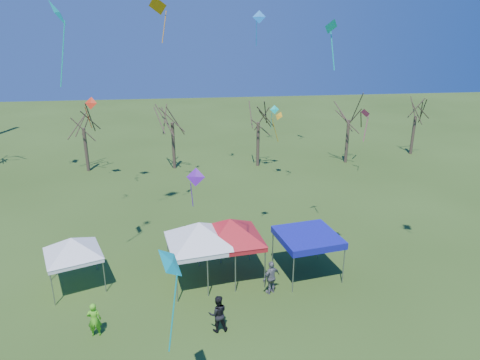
{
  "coord_description": "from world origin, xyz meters",
  "views": [
    {
      "loc": [
        -1.29,
        -16.95,
        13.27
      ],
      "look_at": [
        1.39,
        3.0,
        6.1
      ],
      "focal_mm": 32.0,
      "sensor_mm": 36.0,
      "label": 1
    }
  ],
  "objects_px": {
    "tree_5": "(417,102)",
    "person_grey": "(271,277)",
    "tree_4": "(350,104)",
    "person_green": "(94,320)",
    "person_dark": "(218,314)",
    "tree_1": "(81,112)",
    "tent_blue": "(308,237)",
    "tent_white_mid": "(199,227)",
    "tent_red": "(230,223)",
    "tree_3": "(258,106)",
    "tent_white_west": "(71,241)",
    "tree_2": "(171,105)"
  },
  "relations": [
    {
      "from": "tree_1",
      "to": "tree_3",
      "type": "relative_size",
      "value": 0.95
    },
    {
      "from": "tent_white_mid",
      "to": "tent_blue",
      "type": "xyz_separation_m",
      "value": [
        6.0,
        -0.04,
        -1.04
      ]
    },
    {
      "from": "person_grey",
      "to": "tent_white_mid",
      "type": "bearing_deg",
      "value": -53.88
    },
    {
      "from": "tree_4",
      "to": "person_green",
      "type": "relative_size",
      "value": 4.67
    },
    {
      "from": "tent_white_west",
      "to": "person_green",
      "type": "height_order",
      "value": "tent_white_west"
    },
    {
      "from": "tree_3",
      "to": "tent_red",
      "type": "relative_size",
      "value": 1.7
    },
    {
      "from": "tree_5",
      "to": "person_grey",
      "type": "bearing_deg",
      "value": -130.89
    },
    {
      "from": "tree_5",
      "to": "person_grey",
      "type": "height_order",
      "value": "tree_5"
    },
    {
      "from": "tent_blue",
      "to": "tree_4",
      "type": "bearing_deg",
      "value": 63.69
    },
    {
      "from": "tree_1",
      "to": "tree_4",
      "type": "xyz_separation_m",
      "value": [
        26.12,
        -0.65,
        0.27
      ]
    },
    {
      "from": "tree_1",
      "to": "tree_2",
      "type": "relative_size",
      "value": 0.92
    },
    {
      "from": "tent_red",
      "to": "person_grey",
      "type": "distance_m",
      "value": 3.61
    },
    {
      "from": "person_dark",
      "to": "tree_1",
      "type": "bearing_deg",
      "value": -70.83
    },
    {
      "from": "tent_red",
      "to": "person_grey",
      "type": "height_order",
      "value": "tent_red"
    },
    {
      "from": "tree_2",
      "to": "tent_blue",
      "type": "relative_size",
      "value": 2.24
    },
    {
      "from": "tree_5",
      "to": "person_dark",
      "type": "distance_m",
      "value": 36.07
    },
    {
      "from": "tree_4",
      "to": "person_grey",
      "type": "xyz_separation_m",
      "value": [
        -12.44,
        -21.96,
        -5.12
      ]
    },
    {
      "from": "tree_3",
      "to": "tent_blue",
      "type": "distance_m",
      "value": 20.78
    },
    {
      "from": "tree_1",
      "to": "person_dark",
      "type": "distance_m",
      "value": 27.81
    },
    {
      "from": "tree_2",
      "to": "tent_white_west",
      "type": "bearing_deg",
      "value": -103.92
    },
    {
      "from": "tree_4",
      "to": "tree_1",
      "type": "bearing_deg",
      "value": 178.58
    },
    {
      "from": "tent_white_mid",
      "to": "person_grey",
      "type": "bearing_deg",
      "value": -24.0
    },
    {
      "from": "tree_1",
      "to": "tent_white_mid",
      "type": "height_order",
      "value": "tree_1"
    },
    {
      "from": "tree_5",
      "to": "person_green",
      "type": "distance_m",
      "value": 39.71
    },
    {
      "from": "tent_white_mid",
      "to": "tree_2",
      "type": "bearing_deg",
      "value": 94.55
    },
    {
      "from": "tree_5",
      "to": "tent_blue",
      "type": "bearing_deg",
      "value": -129.41
    },
    {
      "from": "tree_2",
      "to": "person_dark",
      "type": "xyz_separation_m",
      "value": [
        2.25,
        -24.95,
        -5.38
      ]
    },
    {
      "from": "tree_2",
      "to": "tent_white_west",
      "type": "height_order",
      "value": "tree_2"
    },
    {
      "from": "tent_white_mid",
      "to": "person_dark",
      "type": "distance_m",
      "value": 4.92
    },
    {
      "from": "tree_4",
      "to": "person_grey",
      "type": "relative_size",
      "value": 4.22
    },
    {
      "from": "tree_4",
      "to": "tree_2",
      "type": "bearing_deg",
      "value": 178.78
    },
    {
      "from": "tree_2",
      "to": "tent_blue",
      "type": "height_order",
      "value": "tree_2"
    },
    {
      "from": "tree_3",
      "to": "person_grey",
      "type": "distance_m",
      "value": 22.81
    },
    {
      "from": "tree_5",
      "to": "tent_blue",
      "type": "relative_size",
      "value": 2.04
    },
    {
      "from": "tree_1",
      "to": "tent_red",
      "type": "bearing_deg",
      "value": -60.52
    },
    {
      "from": "tree_5",
      "to": "tent_red",
      "type": "bearing_deg",
      "value": -135.77
    },
    {
      "from": "tree_2",
      "to": "person_green",
      "type": "height_order",
      "value": "tree_2"
    },
    {
      "from": "tree_4",
      "to": "tent_white_west",
      "type": "relative_size",
      "value": 2.19
    },
    {
      "from": "tent_blue",
      "to": "person_green",
      "type": "bearing_deg",
      "value": -160.98
    },
    {
      "from": "tent_white_mid",
      "to": "person_grey",
      "type": "distance_m",
      "value": 4.65
    },
    {
      "from": "tree_2",
      "to": "tree_5",
      "type": "bearing_deg",
      "value": 3.7
    },
    {
      "from": "tree_5",
      "to": "tent_white_west",
      "type": "relative_size",
      "value": 2.07
    },
    {
      "from": "person_dark",
      "to": "tree_5",
      "type": "bearing_deg",
      "value": -135.55
    },
    {
      "from": "tent_white_west",
      "to": "tree_2",
      "type": "bearing_deg",
      "value": 76.08
    },
    {
      "from": "tree_1",
      "to": "person_grey",
      "type": "relative_size",
      "value": 4.04
    },
    {
      "from": "person_green",
      "to": "tent_white_west",
      "type": "bearing_deg",
      "value": -71.51
    },
    {
      "from": "tree_2",
      "to": "person_dark",
      "type": "bearing_deg",
      "value": -84.85
    },
    {
      "from": "tree_4",
      "to": "tent_red",
      "type": "xyz_separation_m",
      "value": [
        -14.4,
        -20.09,
        -2.73
      ]
    },
    {
      "from": "tent_blue",
      "to": "tree_1",
      "type": "bearing_deg",
      "value": 127.34
    },
    {
      "from": "tree_1",
      "to": "tent_blue",
      "type": "relative_size",
      "value": 2.06
    }
  ]
}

